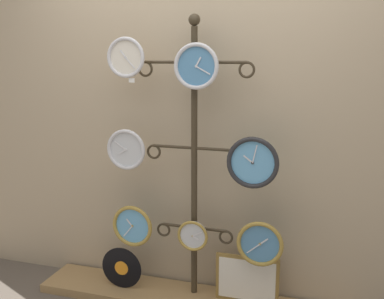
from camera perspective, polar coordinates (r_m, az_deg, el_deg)
shop_wall at (r=3.06m, az=1.17°, el=6.37°), size 4.40×0.04×2.80m
display_stand at (r=3.07m, az=0.28°, el=-7.54°), size 0.78×0.40×1.95m
clock_top_left at (r=2.97m, az=-8.38°, el=11.49°), size 0.26×0.04×0.26m
clock_top_center at (r=2.81m, az=0.56°, el=10.53°), size 0.29×0.04×0.29m
clock_middle_left at (r=3.04m, az=-8.34°, el=0.00°), size 0.28×0.04×0.28m
clock_middle_right at (r=2.77m, az=7.72°, el=-1.66°), size 0.32×0.04×0.32m
clock_bottom_left at (r=3.16m, az=-7.56°, el=-9.59°), size 0.29×0.04×0.29m
clock_bottom_center at (r=3.04m, az=0.10°, el=-10.88°), size 0.21×0.04×0.21m
clock_bottom_right at (r=2.92m, az=8.62°, el=-11.75°), size 0.30×0.04×0.30m
vinyl_record at (r=3.34m, az=-8.93°, el=-14.63°), size 0.30×0.01×0.30m
picture_frame at (r=3.14m, az=6.99°, el=-16.07°), size 0.43×0.02×0.33m
price_tag_upper at (r=2.96m, az=-7.68°, el=8.70°), size 0.04×0.00×0.03m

